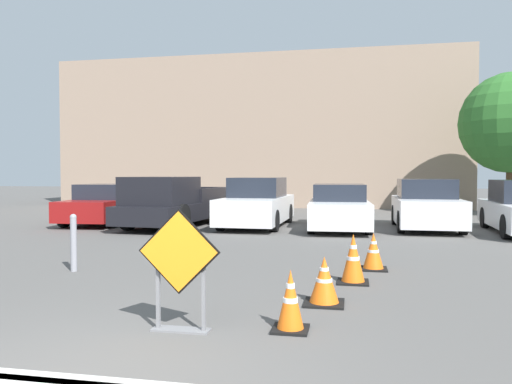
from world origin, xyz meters
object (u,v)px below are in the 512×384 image
Objects in this scene: parked_car_nearest at (105,205)px; traffic_cone_third at (353,259)px; road_closed_sign at (179,265)px; pickup_truck at (173,204)px; traffic_cone_fourth at (373,252)px; parked_car_third at (339,208)px; traffic_cone_second at (324,281)px; parked_car_second at (257,204)px; bollard_nearest at (74,241)px; traffic_cone_nearest at (290,301)px; parked_car_fourth at (426,206)px.

traffic_cone_third is at bearing 133.51° from parked_car_nearest.
road_closed_sign is 10.99m from pickup_truck.
parked_car_third is (-0.79, 6.62, 0.33)m from traffic_cone_fourth.
traffic_cone_second is 9.82m from parked_car_second.
traffic_cone_fourth is 7.69m from parked_car_second.
parked_car_nearest is 0.90× the size of parked_car_second.
traffic_cone_fourth is at bearing 138.48° from pickup_truck.
parked_car_nearest is 8.64m from bollard_nearest.
road_closed_sign is at bearing -166.58° from traffic_cone_nearest.
parked_car_nearest reaches higher than traffic_cone_fourth.
traffic_cone_third is 7.82m from parked_car_third.
traffic_cone_second is 0.11× the size of pickup_truck.
bollard_nearest reaches higher than traffic_cone_nearest.
parked_car_second is 1.00× the size of parked_car_third.
road_closed_sign is 10.74m from parked_car_third.
road_closed_sign is 0.24× the size of pickup_truck.
traffic_cone_third is (0.67, 2.57, 0.05)m from traffic_cone_nearest.
pickup_truck is 5.62× the size of bollard_nearest.
parked_car_nearest is (-7.73, 10.45, 0.32)m from traffic_cone_nearest.
parked_car_third is 4.54× the size of bollard_nearest.
road_closed_sign is 11.79m from parked_car_fourth.
road_closed_sign reaches higher than traffic_cone_second.
bollard_nearest is at bearing 58.08° from parked_car_third.
traffic_cone_third reaches higher than traffic_cone_nearest.
traffic_cone_second is at bearing 107.05° from parked_car_second.
parked_car_second is 1.13× the size of parked_car_fourth.
parked_car_third is at bearing 176.10° from parked_car_nearest.
traffic_cone_second is 0.95× the size of traffic_cone_fourth.
parked_car_third is (0.23, 10.37, 0.32)m from traffic_cone_nearest.
parked_car_fourth is (2.22, 8.22, 0.34)m from traffic_cone_third.
parked_car_fourth reaches higher than parked_car_nearest.
traffic_cone_third is 0.19× the size of parked_car_nearest.
road_closed_sign is 0.32× the size of parked_car_nearest.
pickup_truck is at bearing 97.17° from bollard_nearest.
traffic_cone_third is at bearing 131.89° from pickup_truck.
pickup_truck is 1.39× the size of parked_car_fourth.
bollard_nearest is at bearing 179.94° from traffic_cone_third.
traffic_cone_fourth is 7.29m from parked_car_fourth.
road_closed_sign is 2.03× the size of traffic_cone_fourth.
traffic_cone_nearest is at bearing 13.42° from road_closed_sign.
parked_car_third is at bearing 88.71° from traffic_cone_nearest.
parked_car_fourth is (2.59, 9.60, 0.41)m from traffic_cone_second.
traffic_cone_nearest is at bearing -104.18° from traffic_cone_second.
parked_car_fourth reaches higher than traffic_cone_fourth.
parked_car_second reaches higher than parked_car_nearest.
parked_car_fourth is (1.86, 7.04, 0.40)m from traffic_cone_fourth.
traffic_cone_nearest is 0.12× the size of pickup_truck.
traffic_cone_second is 0.62× the size of bollard_nearest.
pickup_truck is (-6.13, 6.24, 0.42)m from traffic_cone_fourth.
road_closed_sign is 1.73× the size of traffic_cone_third.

